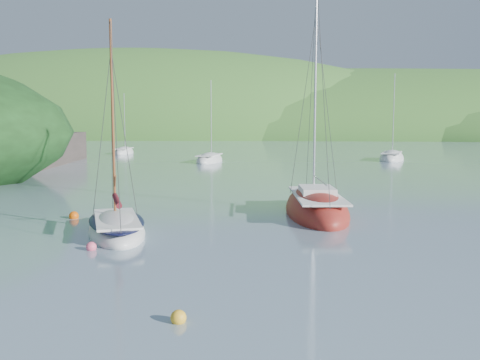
# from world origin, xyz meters

# --- Properties ---
(ground) EXTENTS (700.00, 700.00, 0.00)m
(ground) POSITION_xyz_m (0.00, 0.00, 0.00)
(ground) COLOR slate
(ground) RESTS_ON ground
(shoreline_hills) EXTENTS (690.00, 135.00, 56.00)m
(shoreline_hills) POSITION_xyz_m (-9.66, 172.42, 0.00)
(shoreline_hills) COLOR #32752C
(shoreline_hills) RESTS_ON ground
(daysailer_white) EXTENTS (4.86, 6.99, 10.12)m
(daysailer_white) POSITION_xyz_m (-5.74, 6.40, 0.23)
(daysailer_white) COLOR silver
(daysailer_white) RESTS_ON ground
(sloop_red) EXTENTS (4.30, 9.46, 13.51)m
(sloop_red) POSITION_xyz_m (3.08, 12.45, 0.24)
(sloop_red) COLOR maroon
(sloop_red) RESTS_ON ground
(distant_sloop_a) EXTENTS (3.09, 7.66, 10.72)m
(distant_sloop_a) POSITION_xyz_m (-9.38, 47.49, 0.18)
(distant_sloop_a) COLOR silver
(distant_sloop_a) RESTS_ON ground
(distant_sloop_b) EXTENTS (4.64, 8.78, 11.90)m
(distant_sloop_b) POSITION_xyz_m (12.98, 53.78, 0.20)
(distant_sloop_b) COLOR silver
(distant_sloop_b) RESTS_ON ground
(distant_sloop_c) EXTENTS (3.22, 7.21, 9.97)m
(distant_sloop_c) POSITION_xyz_m (-25.30, 61.89, 0.17)
(distant_sloop_c) COLOR silver
(distant_sloop_c) RESTS_ON ground
(mooring_buoys) EXTENTS (21.33, 13.60, 0.49)m
(mooring_buoys) POSITION_xyz_m (-2.80, 5.34, 0.12)
(mooring_buoys) COLOR yellow
(mooring_buoys) RESTS_ON ground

